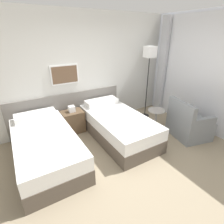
{
  "coord_description": "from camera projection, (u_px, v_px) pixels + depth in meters",
  "views": [
    {
      "loc": [
        -1.7,
        -1.91,
        2.21
      ],
      "look_at": [
        0.02,
        0.96,
        0.7
      ],
      "focal_mm": 28.0,
      "sensor_mm": 36.0,
      "label": 1
    }
  ],
  "objects": [
    {
      "name": "ground_plane",
      "position": [
        138.0,
        165.0,
        3.2
      ],
      "size": [
        16.0,
        16.0,
        0.0
      ],
      "primitive_type": "plane",
      "color": "gray"
    },
    {
      "name": "wall_headboard",
      "position": [
        86.0,
        74.0,
        4.28
      ],
      "size": [
        10.0,
        0.1,
        2.7
      ],
      "color": "silver",
      "rests_on": "ground_plane"
    },
    {
      "name": "bed_near_door",
      "position": [
        46.0,
        147.0,
        3.24
      ],
      "size": [
        1.03,
        2.02,
        0.68
      ],
      "color": "brown",
      "rests_on": "ground_plane"
    },
    {
      "name": "bed_near_window",
      "position": [
        117.0,
        126.0,
        3.98
      ],
      "size": [
        1.03,
        2.02,
        0.68
      ],
      "color": "brown",
      "rests_on": "ground_plane"
    },
    {
      "name": "nightstand",
      "position": [
        73.0,
        121.0,
        4.21
      ],
      "size": [
        0.5,
        0.39,
        0.67
      ],
      "color": "brown",
      "rests_on": "ground_plane"
    },
    {
      "name": "floor_lamp",
      "position": [
        150.0,
        58.0,
        4.45
      ],
      "size": [
        0.25,
        0.25,
        1.92
      ],
      "color": "black",
      "rests_on": "ground_plane"
    },
    {
      "name": "side_table",
      "position": [
        156.0,
        117.0,
        4.14
      ],
      "size": [
        0.4,
        0.4,
        0.58
      ],
      "color": "gray",
      "rests_on": "ground_plane"
    },
    {
      "name": "armchair",
      "position": [
        188.0,
        125.0,
        4.02
      ],
      "size": [
        0.88,
        0.96,
        0.89
      ],
      "rotation": [
        0.0,
        0.0,
        1.34
      ],
      "color": "gray",
      "rests_on": "ground_plane"
    }
  ]
}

